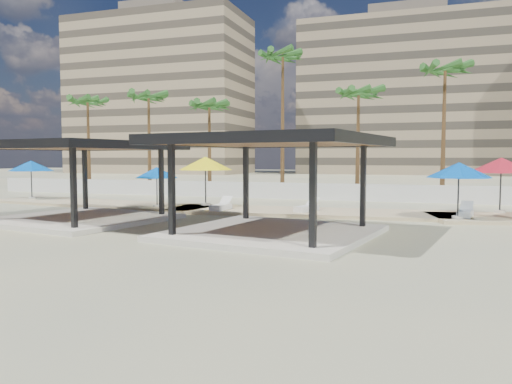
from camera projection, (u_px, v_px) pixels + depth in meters
ground at (229, 230)px, 21.17m from camera, size 200.00×200.00×0.00m
promenade at (314, 212)px, 27.75m from camera, size 44.45×7.97×0.24m
boundary_wall at (311, 191)px, 36.23m from camera, size 56.00×0.30×1.20m
building_west at (160, 95)px, 97.85m from camera, size 34.00×16.00×32.40m
building_mid at (406, 97)px, 92.50m from camera, size 38.00×16.00×30.40m
pavilion_central at (273, 176)px, 19.43m from camera, size 8.84×8.84×3.91m
pavilion_west at (80, 174)px, 23.86m from camera, size 8.76×8.76×3.82m
umbrella_a at (31, 166)px, 34.83m from camera, size 3.17×3.17×2.66m
umbrella_b at (205, 164)px, 30.05m from camera, size 3.89×3.89×2.93m
umbrella_c at (501, 165)px, 25.93m from camera, size 3.90×3.90×2.89m
umbrella_d at (459, 170)px, 23.45m from camera, size 3.23×3.23×2.66m
umbrella_f at (157, 173)px, 29.08m from camera, size 2.93×2.93×2.33m
lounger_a at (221, 207)px, 27.56m from camera, size 0.67×1.89×0.71m
lounger_b at (307, 208)px, 26.81m from camera, size 1.10×1.96×0.70m
lounger_c at (465, 213)px, 24.37m from camera, size 0.90×1.96×0.71m
palm_a at (88, 105)px, 44.68m from camera, size 3.00×3.00×8.90m
palm_b at (149, 101)px, 43.11m from camera, size 3.00×3.00×9.13m
palm_c at (209, 109)px, 40.67m from camera, size 3.00×3.00×8.12m
palm_d at (283, 63)px, 39.24m from camera, size 3.00×3.00×11.87m
palm_e at (359, 97)px, 37.04m from camera, size 3.00×3.00×8.66m
palm_f at (445, 75)px, 35.20m from camera, size 3.00×3.00×10.13m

